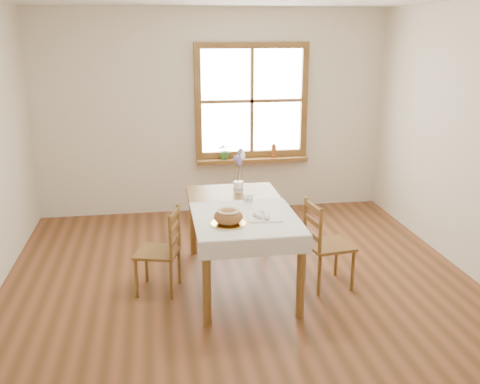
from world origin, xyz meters
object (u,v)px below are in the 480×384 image
object	(u,v)px
dining_table	(240,216)
chair_left	(157,251)
flower_vase	(238,188)
chair_right	(329,244)
bread_plate	(228,224)

from	to	relation	value
dining_table	chair_left	distance (m)	0.82
flower_vase	dining_table	bearing A→B (deg)	-97.16
chair_left	flower_vase	distance (m)	1.06
chair_left	chair_right	size ratio (longest dim) A/B	0.95
dining_table	chair_right	distance (m)	0.87
flower_vase	chair_right	bearing A→B (deg)	-41.55
chair_left	flower_vase	bearing A→B (deg)	137.70
bread_plate	flower_vase	distance (m)	0.95
dining_table	chair_right	xyz separation A→B (m)	(0.81, -0.20, -0.25)
chair_right	bread_plate	size ratio (longest dim) A/B	2.95
chair_left	chair_right	world-z (taller)	chair_right
chair_left	bread_plate	size ratio (longest dim) A/B	2.79
chair_right	flower_vase	distance (m)	1.07
chair_left	flower_vase	size ratio (longest dim) A/B	7.20
chair_right	dining_table	bearing A→B (deg)	68.33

